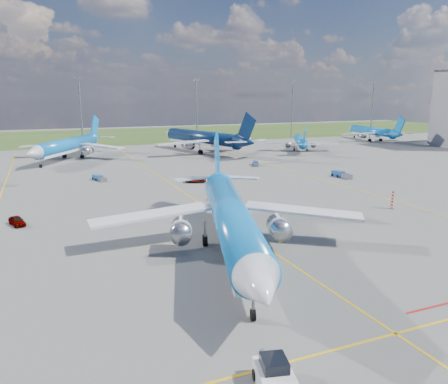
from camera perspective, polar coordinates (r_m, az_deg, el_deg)
name	(u,v)px	position (r m, az deg, el deg)	size (l,w,h in m)	color
ground	(266,247)	(50.41, 5.51, -7.21)	(400.00, 400.00, 0.00)	#5A5A58
grass_strip	(99,136)	(193.79, -16.01, 7.03)	(400.00, 80.00, 0.01)	#2D4719
taxiway_lines	(191,196)	(75.01, -4.37, -0.58)	(60.25, 160.00, 0.02)	gold
floodlight_masts	(142,108)	(155.25, -10.72, 10.69)	(202.20, 0.50, 22.70)	slate
warning_post	(393,199)	(71.25, 21.15, -0.87)	(0.50, 0.50, 3.00)	red
bg_jet_nnw	(69,160)	(125.17, -19.63, 4.01)	(31.66, 41.56, 10.88)	blue
bg_jet_n	(202,152)	(133.50, -2.83, 5.21)	(35.77, 46.95, 12.30)	#071C3E
bg_jet_ne	(300,150)	(140.60, 9.90, 5.41)	(24.03, 31.54, 8.26)	blue
bg_jet_ene	(371,141)	(176.48, 18.71, 6.36)	(28.62, 37.56, 9.84)	blue
main_airliner	(231,253)	(48.43, 0.96, -7.99)	(33.62, 44.13, 11.56)	blue
pushback_tug	(276,380)	(27.90, 6.78, -23.15)	(2.92, 5.60, 1.86)	silver
service_car_a	(17,221)	(64.44, -25.42, -3.42)	(1.47, 3.65, 1.24)	#999999
service_car_b	(196,180)	(86.87, -3.73, 1.63)	(1.94, 4.22, 1.17)	#999999
service_car_c	(220,194)	(73.40, -0.49, -0.24)	(2.11, 5.19, 1.51)	#999999
baggage_tug_w	(341,175)	(95.43, 15.03, 2.19)	(1.60, 5.33, 1.19)	#17468D
baggage_tug_c	(99,178)	(92.33, -16.00, 1.75)	(2.43, 4.76, 1.03)	#1A54A0
baggage_tug_e	(256,164)	(108.10, 4.14, 3.72)	(2.91, 4.53, 1.00)	#1C46A9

